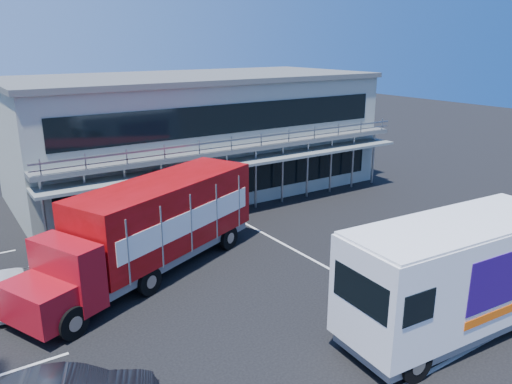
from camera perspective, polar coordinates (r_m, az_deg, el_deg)
ground at (r=19.90m, az=5.62°, el=-10.97°), size 120.00×120.00×0.00m
building at (r=32.33m, az=-6.97°, el=6.72°), size 22.40×12.00×7.30m
red_truck at (r=20.80m, az=-11.69°, el=-3.71°), size 11.32×6.91×3.78m
white_van at (r=17.35m, az=21.74°, el=-8.90°), size 8.14×3.27×3.89m
parked_car_c at (r=19.90m, az=-25.50°, el=-10.28°), size 5.65×3.42×1.47m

